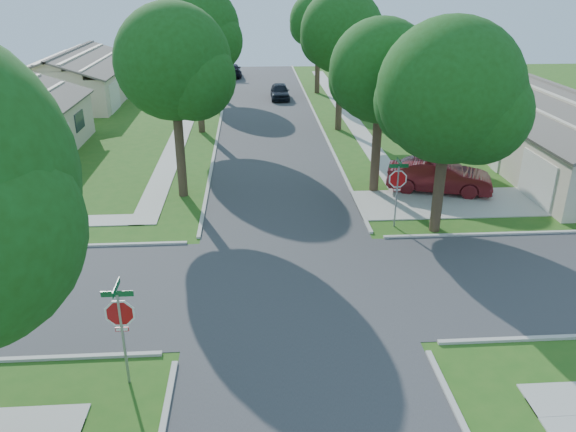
# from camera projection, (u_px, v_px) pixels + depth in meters

# --- Properties ---
(ground) EXTENTS (100.00, 100.00, 0.00)m
(ground) POSITION_uv_depth(u_px,v_px,m) (293.00, 286.00, 19.47)
(ground) COLOR #265717
(ground) RESTS_ON ground
(road_ns) EXTENTS (7.00, 100.00, 0.02)m
(road_ns) POSITION_uv_depth(u_px,v_px,m) (293.00, 286.00, 19.47)
(road_ns) COLOR #333335
(road_ns) RESTS_ON ground
(sidewalk_ne) EXTENTS (1.20, 40.00, 0.04)m
(sidewalk_ne) POSITION_uv_depth(u_px,v_px,m) (346.00, 113.00, 43.64)
(sidewalk_ne) COLOR #9E9B91
(sidewalk_ne) RESTS_ON ground
(sidewalk_nw) EXTENTS (1.20, 40.00, 0.04)m
(sidewalk_nw) POSITION_uv_depth(u_px,v_px,m) (189.00, 115.00, 42.90)
(sidewalk_nw) COLOR #9E9B91
(sidewalk_nw) RESTS_ON ground
(driveway) EXTENTS (8.80, 3.60, 0.05)m
(driveway) POSITION_uv_depth(u_px,v_px,m) (449.00, 203.00, 26.44)
(driveway) COLOR #9E9B91
(driveway) RESTS_ON ground
(stop_sign_sw) EXTENTS (1.05, 0.80, 2.98)m
(stop_sign_sw) POSITION_uv_depth(u_px,v_px,m) (120.00, 318.00, 14.08)
(stop_sign_sw) COLOR gray
(stop_sign_sw) RESTS_ON ground
(stop_sign_ne) EXTENTS (1.05, 0.80, 2.98)m
(stop_sign_ne) POSITION_uv_depth(u_px,v_px,m) (398.00, 182.00, 23.25)
(stop_sign_ne) COLOR gray
(stop_sign_ne) RESTS_ON ground
(tree_e_near) EXTENTS (4.97, 4.80, 8.28)m
(tree_e_near) POSITION_uv_depth(u_px,v_px,m) (382.00, 76.00, 25.76)
(tree_e_near) COLOR #38281C
(tree_e_near) RESTS_ON ground
(tree_e_mid) EXTENTS (5.59, 5.40, 9.21)m
(tree_e_mid) POSITION_uv_depth(u_px,v_px,m) (342.00, 36.00, 36.51)
(tree_e_mid) COLOR #38281C
(tree_e_mid) RESTS_ON ground
(tree_e_far) EXTENTS (5.17, 5.00, 8.72)m
(tree_e_far) POSITION_uv_depth(u_px,v_px,m) (319.00, 24.00, 48.52)
(tree_e_far) COLOR #38281C
(tree_e_far) RESTS_ON ground
(tree_w_near) EXTENTS (5.38, 5.20, 8.97)m
(tree_w_near) POSITION_uv_depth(u_px,v_px,m) (175.00, 67.00, 25.01)
(tree_w_near) COLOR #38281C
(tree_w_near) RESTS_ON ground
(tree_w_mid) EXTENTS (5.80, 5.60, 9.56)m
(tree_w_mid) POSITION_uv_depth(u_px,v_px,m) (197.00, 33.00, 35.85)
(tree_w_mid) COLOR #38281C
(tree_w_mid) RESTS_ON ground
(tree_w_far) EXTENTS (4.76, 4.60, 8.04)m
(tree_w_far) POSITION_uv_depth(u_px,v_px,m) (210.00, 30.00, 48.14)
(tree_w_far) COLOR #38281C
(tree_w_far) RESTS_ON ground
(tree_ne_corner) EXTENTS (5.80, 5.60, 8.66)m
(tree_ne_corner) POSITION_uv_depth(u_px,v_px,m) (451.00, 98.00, 21.48)
(tree_ne_corner) COLOR #38281C
(tree_ne_corner) RESTS_ON ground
(house_ne_far) EXTENTS (8.42, 13.60, 4.23)m
(house_ne_far) POSITION_uv_depth(u_px,v_px,m) (460.00, 85.00, 46.38)
(house_ne_far) COLOR beige
(house_ne_far) RESTS_ON ground
(house_nw_far) EXTENTS (8.42, 13.60, 4.23)m
(house_nw_far) POSITION_uv_depth(u_px,v_px,m) (76.00, 83.00, 47.20)
(house_nw_far) COLOR beige
(house_nw_far) RESTS_ON ground
(car_driveway) EXTENTS (5.31, 3.18, 1.65)m
(car_driveway) POSITION_uv_depth(u_px,v_px,m) (439.00, 176.00, 27.58)
(car_driveway) COLOR #4D0F13
(car_driveway) RESTS_ON ground
(car_curb_east) EXTENTS (1.57, 3.90, 1.33)m
(car_curb_east) POSITION_uv_depth(u_px,v_px,m) (280.00, 91.00, 48.18)
(car_curb_east) COLOR black
(car_curb_east) RESTS_ON ground
(car_curb_west) EXTENTS (2.20, 4.68, 1.32)m
(car_curb_west) POSITION_uv_depth(u_px,v_px,m) (232.00, 70.00, 58.68)
(car_curb_west) COLOR black
(car_curb_west) RESTS_ON ground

